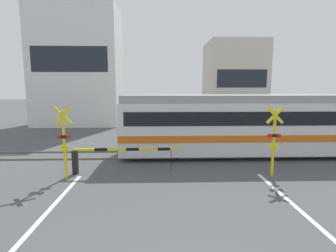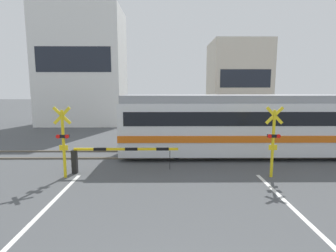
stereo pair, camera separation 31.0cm
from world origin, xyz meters
name	(u,v)px [view 1 (the left image)]	position (x,y,z in m)	size (l,w,h in m)	color
rail_track_near	(168,158)	(0.00, 9.81, 0.04)	(50.00, 0.10, 0.08)	#6B6051
rail_track_far	(167,151)	(0.00, 11.24, 0.04)	(50.00, 0.10, 0.08)	#6B6051
commuter_train	(263,123)	(4.86, 10.53, 1.65)	(14.38, 2.88, 3.07)	silver
crossing_barrier_near	(106,155)	(-2.55, 7.67, 0.77)	(4.27, 0.20, 1.04)	black
crossing_barrier_far	(208,132)	(2.55, 13.21, 0.77)	(4.27, 0.20, 1.04)	black
crossing_signal_left	(64,140)	(-3.98, 7.16, 1.50)	(0.68, 0.15, 2.73)	yellow
crossing_signal_right	(274,138)	(3.98, 7.16, 1.50)	(0.68, 0.15, 2.73)	yellow
building_left_of_street	(79,68)	(-7.93, 22.68, 5.30)	(7.60, 5.18, 10.59)	white
building_right_of_street	(233,84)	(6.71, 22.68, 3.85)	(5.17, 5.18, 7.71)	beige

